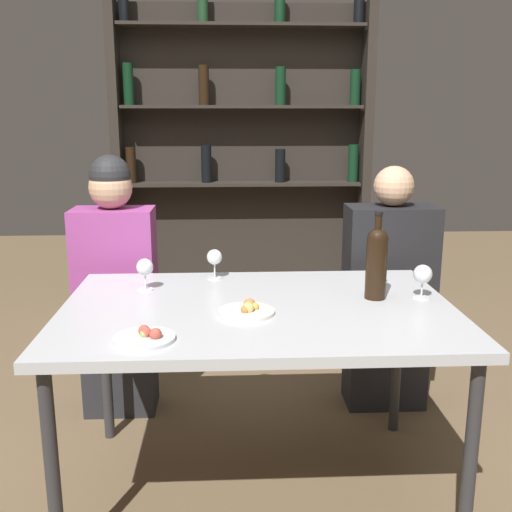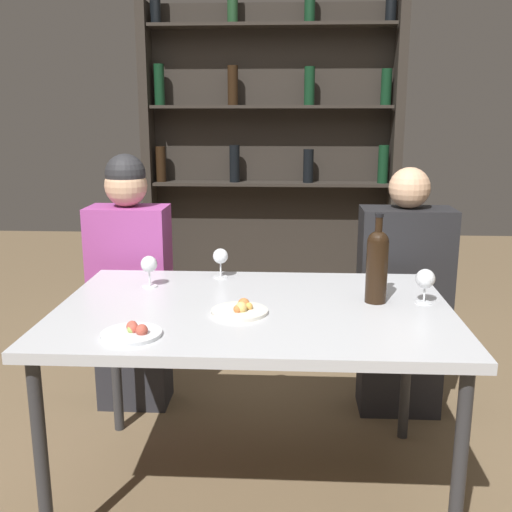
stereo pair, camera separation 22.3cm
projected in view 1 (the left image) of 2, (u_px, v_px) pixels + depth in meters
ground_plane at (258, 488)px, 2.31m from camera, size 10.00×10.00×0.00m
dining_table at (258, 321)px, 2.15m from camera, size 1.40×0.94×0.74m
wine_rack_wall at (242, 155)px, 3.98m from camera, size 1.69×0.21×2.21m
wine_bottle at (377, 260)px, 2.19m from camera, size 0.08×0.08×0.33m
wine_glass_0 at (145, 268)px, 2.31m from camera, size 0.07×0.07×0.13m
wine_glass_1 at (214, 258)px, 2.47m from camera, size 0.06×0.06×0.12m
wine_glass_2 at (423, 275)px, 2.21m from camera, size 0.07×0.07×0.13m
food_plate_0 at (247, 310)px, 2.05m from camera, size 0.20×0.20×0.05m
food_plate_1 at (145, 337)px, 1.81m from camera, size 0.19×0.19×0.04m
seated_person_left at (116, 291)px, 2.79m from camera, size 0.37×0.22×1.23m
seated_person_right at (388, 297)px, 2.87m from camera, size 0.42×0.22×1.17m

